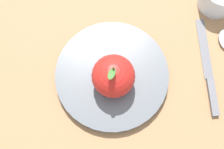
# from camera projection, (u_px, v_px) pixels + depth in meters

# --- Properties ---
(ground_plane) EXTENTS (2.40, 2.40, 0.00)m
(ground_plane) POSITION_uv_depth(u_px,v_px,m) (130.00, 69.00, 0.67)
(ground_plane) COLOR olive
(dinner_plate) EXTENTS (0.22, 0.22, 0.02)m
(dinner_plate) POSITION_uv_depth(u_px,v_px,m) (112.00, 76.00, 0.65)
(dinner_plate) COLOR #4C5156
(dinner_plate) RESTS_ON ground_plane
(apple) EXTENTS (0.08, 0.08, 0.10)m
(apple) POSITION_uv_depth(u_px,v_px,m) (113.00, 76.00, 0.60)
(apple) COLOR #B21E19
(apple) RESTS_ON dinner_plate
(knife) EXTENTS (0.20, 0.09, 0.01)m
(knife) POSITION_uv_depth(u_px,v_px,m) (209.00, 75.00, 0.66)
(knife) COLOR #59595E
(knife) RESTS_ON ground_plane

